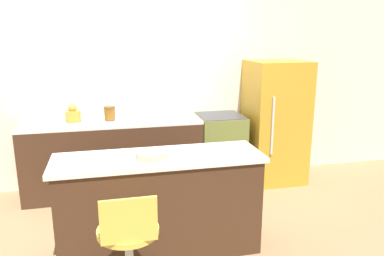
% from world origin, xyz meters
% --- Properties ---
extents(ground_plane, '(14.00, 14.00, 0.00)m').
position_xyz_m(ground_plane, '(0.00, 0.00, 0.00)').
color(ground_plane, '#8E704C').
extents(wall_back, '(8.00, 0.06, 2.60)m').
position_xyz_m(wall_back, '(0.00, 0.64, 1.30)').
color(wall_back, silver).
rests_on(wall_back, ground_plane).
extents(back_counter, '(2.13, 0.59, 0.92)m').
position_xyz_m(back_counter, '(-0.32, 0.31, 0.46)').
color(back_counter, '#422819').
rests_on(back_counter, ground_plane).
extents(kitchen_island, '(1.82, 0.57, 0.91)m').
position_xyz_m(kitchen_island, '(0.04, -1.13, 0.46)').
color(kitchen_island, '#422819').
rests_on(kitchen_island, ground_plane).
extents(oven_range, '(0.58, 0.60, 0.92)m').
position_xyz_m(oven_range, '(1.05, 0.31, 0.46)').
color(oven_range, olive).
rests_on(oven_range, ground_plane).
extents(refrigerator, '(0.72, 0.71, 1.60)m').
position_xyz_m(refrigerator, '(1.79, 0.26, 0.80)').
color(refrigerator, gold).
rests_on(refrigerator, ground_plane).
extents(stool_chair, '(0.44, 0.44, 0.93)m').
position_xyz_m(stool_chair, '(-0.28, -1.82, 0.45)').
color(stool_chair, '#B7B7BC').
rests_on(stool_chair, ground_plane).
extents(kettle, '(0.19, 0.19, 0.22)m').
position_xyz_m(kettle, '(-0.77, 0.36, 1.00)').
color(kettle, '#B29333').
rests_on(kettle, back_counter).
extents(mixing_bowl, '(0.26, 0.26, 0.10)m').
position_xyz_m(mixing_bowl, '(-0.01, 0.36, 0.97)').
color(mixing_bowl, beige).
rests_on(mixing_bowl, back_counter).
extents(canister_jar, '(0.14, 0.14, 0.17)m').
position_xyz_m(canister_jar, '(-0.35, 0.36, 1.00)').
color(canister_jar, brown).
rests_on(canister_jar, back_counter).
extents(fruit_bowl, '(0.28, 0.28, 0.06)m').
position_xyz_m(fruit_bowl, '(-0.03, -1.18, 0.94)').
color(fruit_bowl, '#C1B28E').
rests_on(fruit_bowl, kitchen_island).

